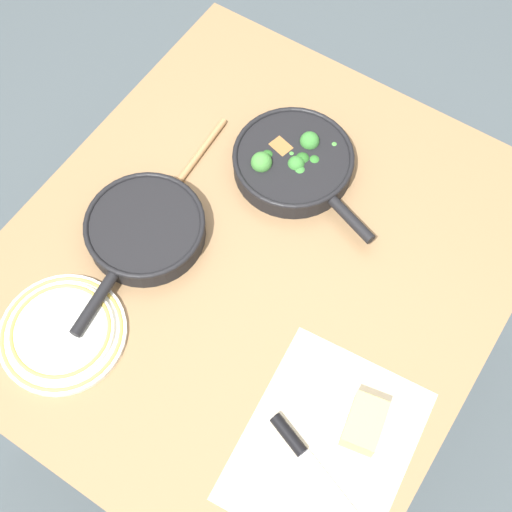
{
  "coord_description": "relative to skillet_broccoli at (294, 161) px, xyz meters",
  "views": [
    {
      "loc": [
        0.57,
        0.38,
        2.09
      ],
      "look_at": [
        0.0,
        0.0,
        0.75
      ],
      "focal_mm": 50.0,
      "sensor_mm": 36.0,
      "label": 1
    }
  ],
  "objects": [
    {
      "name": "skillet_eggs",
      "position": [
        0.32,
        -0.17,
        -0.0
      ],
      "size": [
        0.4,
        0.26,
        0.05
      ],
      "rotation": [
        0.0,
        0.0,
        0.12
      ],
      "color": "black",
      "rests_on": "dining_table_red"
    },
    {
      "name": "skillet_broccoli",
      "position": [
        0.0,
        0.0,
        0.0
      ],
      "size": [
        0.27,
        0.39,
        0.08
      ],
      "rotation": [
        0.0,
        0.0,
        1.24
      ],
      "color": "black",
      "rests_on": "dining_table_red"
    },
    {
      "name": "grater_knife",
      "position": [
        0.53,
        0.35,
        -0.02
      ],
      "size": [
        0.1,
        0.23,
        0.02
      ],
      "rotation": [
        0.0,
        0.0,
        1.23
      ],
      "color": "silver",
      "rests_on": "dining_table_red"
    },
    {
      "name": "parchment_sheet",
      "position": [
        0.5,
        0.38,
        -0.03
      ],
      "size": [
        0.4,
        0.33,
        0.0
      ],
      "color": "beige",
      "rests_on": "dining_table_red"
    },
    {
      "name": "cheese_block",
      "position": [
        0.43,
        0.42,
        -0.01
      ],
      "size": [
        0.11,
        0.08,
        0.05
      ],
      "color": "#EACC66",
      "rests_on": "dining_table_red"
    },
    {
      "name": "ground_plane",
      "position": [
        0.24,
        0.06,
        -0.76
      ],
      "size": [
        14.0,
        14.0,
        0.0
      ],
      "primitive_type": "plane",
      "color": "#424C51"
    },
    {
      "name": "dining_table_red",
      "position": [
        0.24,
        0.06,
        -0.11
      ],
      "size": [
        1.15,
        1.01,
        0.73
      ],
      "color": "olive",
      "rests_on": "ground_plane"
    },
    {
      "name": "wooden_spoon",
      "position": [
        0.19,
        -0.19,
        -0.02
      ],
      "size": [
        0.34,
        0.05,
        0.02
      ],
      "rotation": [
        0.0,
        0.0,
        0.06
      ],
      "color": "#A87A4C",
      "rests_on": "dining_table_red"
    },
    {
      "name": "dinner_plate_stack",
      "position": [
        0.6,
        -0.18,
        -0.02
      ],
      "size": [
        0.26,
        0.26,
        0.03
      ],
      "color": "silver",
      "rests_on": "dining_table_red"
    }
  ]
}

